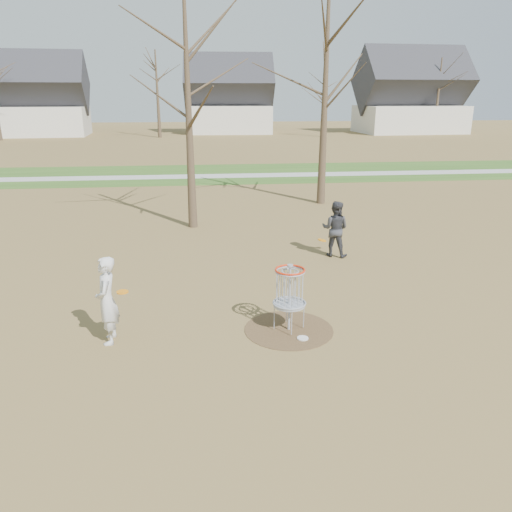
# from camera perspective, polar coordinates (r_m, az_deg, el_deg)

# --- Properties ---
(ground) EXTENTS (160.00, 160.00, 0.00)m
(ground) POSITION_cam_1_polar(r_m,az_deg,el_deg) (10.20, 3.76, -8.40)
(ground) COLOR brown
(ground) RESTS_ON ground
(green_band) EXTENTS (160.00, 8.00, 0.01)m
(green_band) POSITION_cam_1_polar(r_m,az_deg,el_deg) (30.37, -3.14, 9.42)
(green_band) COLOR #2D5119
(green_band) RESTS_ON ground
(footpath) EXTENTS (160.00, 1.50, 0.01)m
(footpath) POSITION_cam_1_polar(r_m,az_deg,el_deg) (29.39, -3.03, 9.15)
(footpath) COLOR #9E9E99
(footpath) RESTS_ON green_band
(dirt_circle) EXTENTS (1.80, 1.80, 0.01)m
(dirt_circle) POSITION_cam_1_polar(r_m,az_deg,el_deg) (10.20, 3.76, -8.37)
(dirt_circle) COLOR #47331E
(dirt_circle) RESTS_ON ground
(player_standing) EXTENTS (0.44, 0.64, 1.70)m
(player_standing) POSITION_cam_1_polar(r_m,az_deg,el_deg) (9.78, -16.67, -4.90)
(player_standing) COLOR silver
(player_standing) RESTS_ON ground
(player_throwing) EXTENTS (0.99, 0.91, 1.63)m
(player_throwing) POSITION_cam_1_polar(r_m,az_deg,el_deg) (14.64, 9.03, 3.09)
(player_throwing) COLOR #333338
(player_throwing) RESTS_ON ground
(disc_grounded) EXTENTS (0.22, 0.22, 0.02)m
(disc_grounded) POSITION_cam_1_polar(r_m,az_deg,el_deg) (9.85, 5.36, -9.33)
(disc_grounded) COLOR silver
(disc_grounded) RESTS_ON dirt_circle
(discs_in_play) EXTENTS (4.73, 3.40, 0.12)m
(discs_in_play) POSITION_cam_1_polar(r_m,az_deg,el_deg) (10.98, -1.51, -0.53)
(discs_in_play) COLOR orange
(discs_in_play) RESTS_ON ground
(disc_golf_basket) EXTENTS (0.64, 0.64, 1.35)m
(disc_golf_basket) POSITION_cam_1_polar(r_m,az_deg,el_deg) (9.83, 3.87, -3.62)
(disc_golf_basket) COLOR #9EA3AD
(disc_golf_basket) RESTS_ON ground
(bare_trees) EXTENTS (52.62, 44.98, 9.00)m
(bare_trees) POSITION_cam_1_polar(r_m,az_deg,el_deg) (44.92, -2.02, 19.04)
(bare_trees) COLOR #382B1E
(bare_trees) RESTS_ON ground
(houses_row) EXTENTS (56.51, 10.01, 7.26)m
(houses_row) POSITION_cam_1_polar(r_m,az_deg,el_deg) (61.85, -0.79, 17.08)
(houses_row) COLOR silver
(houses_row) RESTS_ON ground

